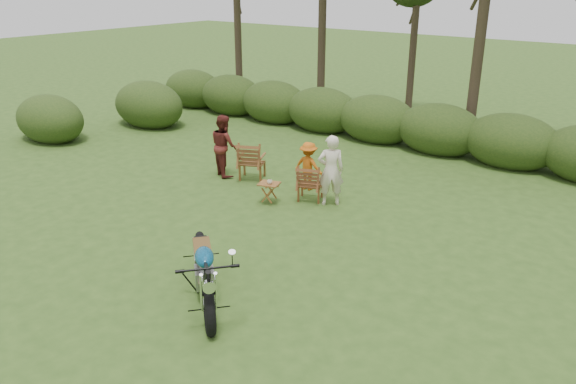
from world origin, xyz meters
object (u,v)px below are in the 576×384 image
Objects in this scene: motorcycle at (206,298)px; child at (308,189)px; lawn_chair_left at (253,178)px; cup at (270,182)px; adult_a at (330,204)px; side_table at (269,193)px; lawn_chair_right at (310,200)px; adult_b at (225,175)px.

motorcycle is 2.03× the size of child.
cup is at bearing 117.39° from lawn_chair_left.
adult_a is at bearing 148.34° from lawn_chair_left.
child is at bearing 147.61° from motorcycle.
lawn_chair_left is 2.04× the size of side_table.
lawn_chair_right is 7.64× the size of cup.
adult_a is (0.50, 0.04, 0.00)m from lawn_chair_right.
cup is at bearing 154.90° from motorcycle.
lawn_chair_left is (-1.96, 0.28, 0.00)m from lawn_chair_right.
lawn_chair_left is at bearing 143.47° from side_table.
child is (1.53, 0.24, 0.00)m from lawn_chair_left.
lawn_chair_left is 1.70m from side_table.
adult_a is 1.02× the size of adult_b.
motorcycle is 5.13m from child.
adult_a is 1.05m from child.
adult_a is 1.38× the size of child.
adult_b is (-3.76, 4.46, 0.00)m from motorcycle.
child is (-0.43, 0.52, 0.00)m from lawn_chair_right.
adult_a is at bearing 161.83° from lawn_chair_right.
adult_a reaches higher than motorcycle.
lawn_chair_right is 0.74× the size of child.
lawn_chair_left is 2.48m from adult_a.
side_table is 0.31× the size of adult_b.
adult_a reaches higher than side_table.
adult_a reaches higher than child.
child reaches higher than lawn_chair_left.
lawn_chair_right is (-1.07, 4.39, 0.00)m from motorcycle.
motorcycle is at bearing 80.57° from lawn_chair_right.
cup is at bearing -5.05° from adult_a.
child is (-0.93, 0.48, 0.00)m from adult_a.
cup is 0.07× the size of adult_b.
adult_b reaches higher than lawn_chair_left.
side_table is (1.35, -1.00, 0.24)m from lawn_chair_left.
adult_a reaches higher than cup.
adult_a is (1.11, 0.76, -0.24)m from side_table.
lawn_chair_left is 0.84× the size of child.
side_table is at bearing 155.27° from motorcycle.
adult_a is at bearing -155.02° from adult_b.
adult_b is (-3.20, 0.03, 0.00)m from adult_a.
adult_a is (1.07, 0.79, -0.52)m from cup.
side_table is (-0.61, -0.72, 0.24)m from lawn_chair_right.
cup is at bearing -175.61° from adult_b.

